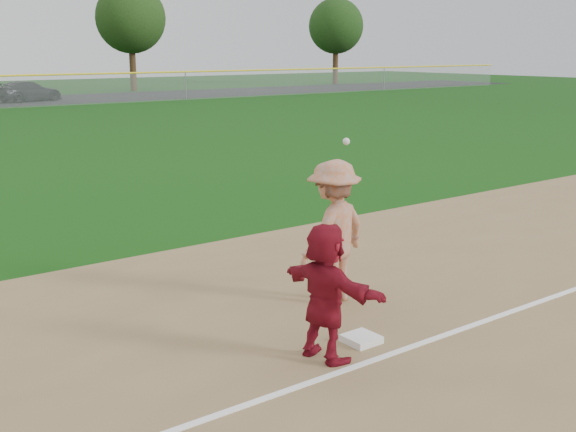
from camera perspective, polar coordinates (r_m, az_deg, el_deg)
ground at (r=9.67m, az=5.46°, el=-9.15°), size 160.00×160.00×0.00m
foul_line at (r=9.14m, az=8.92°, el=-10.45°), size 60.00×0.10×0.01m
first_base at (r=9.30m, az=5.81°, el=-9.64°), size 0.41×0.41×0.09m
base_runner at (r=8.54m, az=2.98°, el=-6.01°), size 0.64×1.59×1.68m
car_right at (r=54.41m, az=-19.84°, el=9.26°), size 5.19×3.26×1.40m
first_base_play at (r=10.42m, az=3.62°, el=-1.26°), size 1.50×1.12×2.48m
tree_3 at (r=65.71m, az=-12.34°, el=15.02°), size 6.00×6.00×9.19m
tree_4 at (r=76.48m, az=3.81°, el=14.74°), size 5.60×5.60×8.67m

